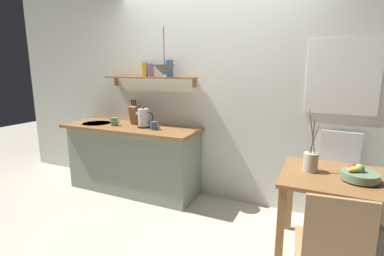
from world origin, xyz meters
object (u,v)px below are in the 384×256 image
at_px(knife_block, 135,114).
at_px(twig_vase, 311,162).
at_px(electric_kettle, 144,118).
at_px(dining_chair_near, 333,248).
at_px(pendant_lamp, 164,71).
at_px(fruit_bowl, 359,175).
at_px(coffee_mug_by_sink, 114,122).
at_px(dining_table, 336,190).
at_px(dining_chair_far, 337,178).
at_px(coffee_mug_spare, 154,126).

bearing_deg(knife_block, twig_vase, -14.15).
relative_size(electric_kettle, knife_block, 0.79).
distance_m(dining_chair_near, knife_block, 2.72).
distance_m(electric_kettle, pendant_lamp, 0.66).
xyz_separation_m(fruit_bowl, coffee_mug_by_sink, (-2.73, 0.42, 0.14)).
xyz_separation_m(dining_table, twig_vase, (-0.21, 0.02, 0.21)).
distance_m(dining_chair_far, coffee_mug_by_sink, 2.65).
height_order(dining_chair_near, knife_block, knife_block).
height_order(twig_vase, pendant_lamp, pendant_lamp).
distance_m(coffee_mug_by_sink, coffee_mug_spare, 0.60).
bearing_deg(dining_table, fruit_bowl, -18.97).
height_order(dining_chair_far, electric_kettle, electric_kettle).
xyz_separation_m(knife_block, coffee_mug_by_sink, (-0.19, -0.20, -0.08)).
relative_size(twig_vase, electric_kettle, 2.03).
xyz_separation_m(twig_vase, electric_kettle, (-1.95, 0.41, 0.17)).
bearing_deg(pendant_lamp, electric_kettle, 176.39).
distance_m(knife_block, coffee_mug_by_sink, 0.29).
relative_size(coffee_mug_by_sink, pendant_lamp, 0.24).
bearing_deg(coffee_mug_by_sink, pendant_lamp, 3.13).
height_order(dining_table, knife_block, knife_block).
relative_size(knife_block, pendant_lamp, 0.60).
height_order(dining_table, dining_chair_near, dining_chair_near).
relative_size(dining_chair_near, coffee_mug_by_sink, 6.69).
bearing_deg(dining_chair_far, knife_block, 179.83).
bearing_deg(coffee_mug_spare, dining_chair_far, 5.45).
bearing_deg(electric_kettle, knife_block, 149.13).
distance_m(fruit_bowl, coffee_mug_by_sink, 2.76).
height_order(coffee_mug_by_sink, coffee_mug_spare, coffee_mug_by_sink).
height_order(dining_table, coffee_mug_spare, coffee_mug_spare).
distance_m(dining_table, coffee_mug_by_sink, 2.63).
height_order(coffee_mug_spare, pendant_lamp, pendant_lamp).
distance_m(twig_vase, knife_block, 2.26).
height_order(dining_chair_far, coffee_mug_by_sink, coffee_mug_by_sink).
bearing_deg(dining_table, pendant_lamp, 167.36).
bearing_deg(fruit_bowl, dining_chair_far, 100.52).
distance_m(dining_table, fruit_bowl, 0.24).
height_order(dining_chair_near, dining_chair_far, dining_chair_far).
xyz_separation_m(dining_table, pendant_lamp, (-1.84, 0.41, 0.96)).
distance_m(dining_chair_near, pendant_lamp, 2.37).
xyz_separation_m(dining_table, fruit_bowl, (0.15, -0.05, 0.18)).
distance_m(dining_chair_far, electric_kettle, 2.25).
bearing_deg(knife_block, dining_chair_far, -0.17).
bearing_deg(dining_table, dining_chair_far, 86.74).
bearing_deg(coffee_mug_by_sink, twig_vase, -8.46).
height_order(fruit_bowl, coffee_mug_by_sink, coffee_mug_by_sink).
bearing_deg(dining_chair_near, knife_block, 152.42).
distance_m(coffee_mug_by_sink, pendant_lamp, 0.98).
distance_m(dining_table, twig_vase, 0.30).
distance_m(fruit_bowl, pendant_lamp, 2.19).
bearing_deg(electric_kettle, coffee_mug_spare, -18.68).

